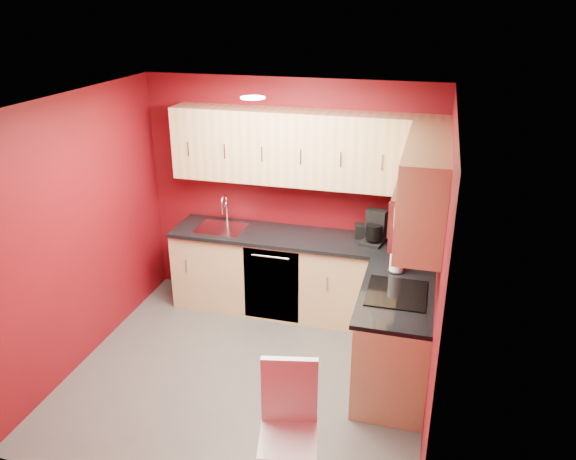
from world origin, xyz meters
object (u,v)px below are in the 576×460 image
at_px(coffee_maker, 374,228).
at_px(napkin_holder, 362,231).
at_px(dining_chair, 288,434).
at_px(microwave, 418,213).
at_px(paper_towel, 397,257).
at_px(sink, 221,225).

bearing_deg(coffee_maker, napkin_holder, 150.55).
xyz_separation_m(coffee_maker, dining_chair, (-0.26, -2.40, -0.59)).
bearing_deg(napkin_holder, dining_chair, -92.66).
distance_m(microwave, napkin_holder, 1.44).
bearing_deg(dining_chair, coffee_maker, 71.94).
distance_m(coffee_maker, dining_chair, 2.49).
bearing_deg(paper_towel, microwave, -69.99).
relative_size(sink, paper_towel, 1.81).
xyz_separation_m(coffee_maker, paper_towel, (0.28, -0.57, -0.03)).
bearing_deg(napkin_holder, paper_towel, -59.00).
xyz_separation_m(paper_towel, dining_chair, (-0.54, -1.83, -0.56)).
xyz_separation_m(coffee_maker, napkin_holder, (-0.14, 0.13, -0.10)).
bearing_deg(dining_chair, microwave, 51.64).
height_order(microwave, dining_chair, microwave).
xyz_separation_m(microwave, dining_chair, (-0.69, -1.40, -1.17)).
relative_size(microwave, napkin_holder, 5.26).
distance_m(microwave, dining_chair, 1.95).
relative_size(sink, coffee_maker, 1.51).
height_order(coffee_maker, paper_towel, coffee_maker).
height_order(sink, napkin_holder, sink).
height_order(sink, paper_towel, sink).
distance_m(coffee_maker, napkin_holder, 0.21).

